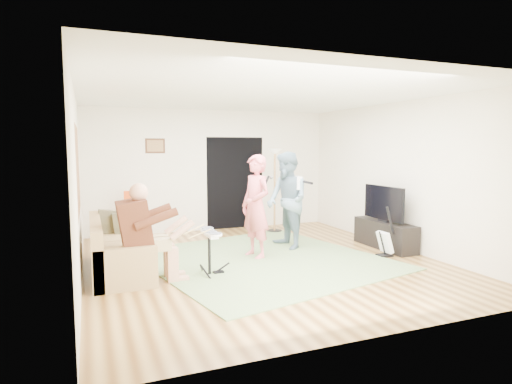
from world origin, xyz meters
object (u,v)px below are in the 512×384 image
drum_kit (209,255)px  torchiere_lamp (275,175)px  tv_cabinet (385,235)px  guitarist (287,200)px  television (384,203)px  guitar_spare (385,242)px  dining_chair (134,225)px  singer (256,206)px  sofa (114,255)px

drum_kit → torchiere_lamp: 3.57m
tv_cabinet → guitarist: bearing=159.1°
guitarist → television: 1.79m
guitar_spare → torchiere_lamp: torchiere_lamp is taller
guitar_spare → dining_chair: size_ratio=0.85×
tv_cabinet → torchiere_lamp: bearing=120.5°
torchiere_lamp → tv_cabinet: (1.28, -2.18, -1.01)m
guitarist → tv_cabinet: (1.71, -0.65, -0.65)m
singer → tv_cabinet: bearing=68.0°
torchiere_lamp → dining_chair: size_ratio=1.81×
singer → guitar_spare: size_ratio=2.02×
singer → dining_chair: (-1.82, 1.82, -0.51)m
singer → guitar_spare: singer is taller
drum_kit → guitar_spare: 3.10m
singer → dining_chair: 2.63m
tv_cabinet → sofa: bearing=177.5°
singer → torchiere_lamp: torchiere_lamp is taller
torchiere_lamp → sofa: bearing=-150.7°
drum_kit → television: size_ratio=0.64×
sofa → singer: size_ratio=1.14×
guitar_spare → guitarist: bearing=138.4°
sofa → tv_cabinet: sofa is taller
torchiere_lamp → tv_cabinet: size_ratio=1.31×
singer → torchiere_lamp: 2.30m
sofa → singer: 2.38m
singer → guitarist: size_ratio=0.98×
guitar_spare → drum_kit: bearing=178.7°
torchiere_lamp → tv_cabinet: torchiere_lamp is taller
singer → guitarist: 0.87m
torchiere_lamp → television: torchiere_lamp is taller
singer → sofa: bearing=-104.7°
drum_kit → guitarist: guitarist is taller
sofa → television: (4.74, -0.21, 0.58)m
guitarist → television: (1.66, -0.65, -0.05)m
torchiere_lamp → dining_chair: 3.16m
sofa → guitar_spare: (4.39, -0.72, -0.02)m
drum_kit → guitarist: (1.79, 1.09, 0.60)m
guitarist → television: size_ratio=1.70×
television → singer: bearing=173.9°
torchiere_lamp → television: 2.54m
tv_cabinet → television: size_ratio=1.33×
drum_kit → guitarist: bearing=31.5°
guitar_spare → tv_cabinet: guitar_spare is taller
guitar_spare → dining_chair: 4.70m
sofa → guitarist: bearing=8.2°
drum_kit → tv_cabinet: (3.50, 0.44, -0.04)m
guitarist → guitar_spare: size_ratio=2.07×
television → torchiere_lamp: bearing=119.5°
sofa → television: television is taller
singer → television: 2.45m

